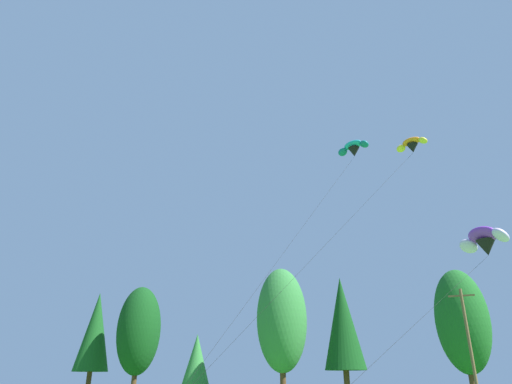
# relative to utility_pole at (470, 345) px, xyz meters

# --- Properties ---
(treeline_tree_a) EXTENTS (4.75, 4.75, 14.31)m
(treeline_tree_a) POSITION_rel_utility_pole_xyz_m (-47.18, 9.16, 3.64)
(treeline_tree_a) COLOR #472D19
(treeline_tree_a) RESTS_ON ground_plane
(treeline_tree_b) EXTENTS (5.74, 5.74, 14.58)m
(treeline_tree_b) POSITION_rel_utility_pole_xyz_m (-39.74, 8.84, 3.50)
(treeline_tree_b) COLOR #472D19
(treeline_tree_b) RESTS_ON ground_plane
(treeline_tree_c) EXTENTS (3.38, 3.38, 8.11)m
(treeline_tree_c) POSITION_rel_utility_pole_xyz_m (-31.22, 9.55, -0.25)
(treeline_tree_c) COLOR #472D19
(treeline_tree_c) RESTS_ON ground_plane
(treeline_tree_d) EXTENTS (5.97, 5.97, 15.43)m
(treeline_tree_d) POSITION_rel_utility_pole_xyz_m (-19.55, 8.65, 4.02)
(treeline_tree_d) COLOR #472D19
(treeline_tree_d) RESTS_ON ground_plane
(treeline_tree_e) EXTENTS (4.68, 4.68, 14.00)m
(treeline_tree_e) POSITION_rel_utility_pole_xyz_m (-12.49, 9.70, 3.45)
(treeline_tree_e) COLOR #472D19
(treeline_tree_e) RESTS_ON ground_plane
(treeline_tree_f) EXTENTS (5.68, 5.68, 14.37)m
(treeline_tree_f) POSITION_rel_utility_pole_xyz_m (0.36, 11.86, 3.37)
(treeline_tree_f) COLOR #472D19
(treeline_tree_f) RESTS_ON ground_plane
(utility_pole) EXTENTS (2.20, 0.26, 10.12)m
(utility_pole) POSITION_rel_utility_pole_xyz_m (0.00, 0.00, 0.00)
(utility_pole) COLOR brown
(utility_pole) RESTS_ON ground_plane
(parafoil_kite_high_orange) EXTENTS (13.70, 17.20, 20.37)m
(parafoil_kite_high_orange) POSITION_rel_utility_pole_xyz_m (-2.29, -8.40, 15.57)
(parafoil_kite_high_orange) COLOR orange
(parafoil_kite_mid_purple) EXTENTS (10.14, 13.71, 10.61)m
(parafoil_kite_mid_purple) POSITION_rel_utility_pole_xyz_m (1.30, -11.82, 5.83)
(parafoil_kite_mid_purple) COLOR purple
(parafoil_kite_far_teal) EXTENTS (8.74, 19.78, 22.48)m
(parafoil_kite_far_teal) POSITION_rel_utility_pole_xyz_m (-7.46, -5.87, 17.48)
(parafoil_kite_far_teal) COLOR teal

